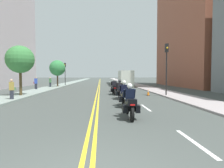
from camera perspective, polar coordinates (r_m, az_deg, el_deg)
name	(u,v)px	position (r m, az deg, el deg)	size (l,w,h in m)	color
ground_plane	(100,83)	(51.35, -3.80, 0.39)	(264.00, 264.00, 0.00)	#404643
sidewalk_left	(71,83)	(51.95, -12.16, 0.43)	(2.88, 144.00, 0.12)	gray
sidewalk_right	(127,82)	(51.86, 4.58, 0.47)	(2.88, 144.00, 0.12)	#9E9495
centreline_yellow_inner	(99,83)	(51.35, -3.93, 0.39)	(0.12, 132.00, 0.01)	yellow
centreline_yellow_outer	(100,83)	(51.35, -3.67, 0.39)	(0.12, 132.00, 0.01)	yellow
lane_dashes_white	(117,87)	(32.49, 1.41, -0.88)	(0.14, 56.40, 0.01)	silver
motorcycle_0	(130,104)	(8.79, 5.45, -5.98)	(0.77, 2.25, 1.62)	black
motorcycle_1	(124,96)	(11.95, 3.75, -3.61)	(0.77, 2.29, 1.66)	black
motorcycle_2	(120,91)	(15.82, 2.37, -2.21)	(0.77, 2.17, 1.62)	black
motorcycle_3	(114,88)	(19.34, 0.62, -1.31)	(0.78, 2.27, 1.66)	black
motorcycle_4	(114,86)	(22.86, 0.59, -0.74)	(0.77, 2.09, 1.56)	black
traffic_cone_0	(148,92)	(18.88, 10.89, -2.42)	(0.31, 0.31, 0.68)	black
traffic_light_near	(167,60)	(18.61, 16.17, 6.91)	(0.28, 0.38, 4.95)	black
traffic_light_far	(65,70)	(37.40, -14.01, 4.17)	(0.28, 0.38, 4.39)	black
pedestrian_0	(50,82)	(32.26, -18.18, 0.54)	(0.26, 0.38, 1.72)	#232834
pedestrian_1	(12,89)	(16.73, -28.06, -1.47)	(0.50, 0.35, 1.69)	#272A35
pedestrian_2	(36,83)	(27.54, -22.05, 0.24)	(0.48, 0.23, 1.80)	#242632
street_tree_0	(20,60)	(19.70, -26.05, 6.66)	(2.57, 2.57, 4.76)	#483920
street_tree_1	(57,68)	(33.49, -16.19, 4.65)	(2.66, 2.66, 4.58)	#4B3725
parked_truck	(125,79)	(33.95, 4.01, 1.41)	(2.20, 6.50, 2.80)	silver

